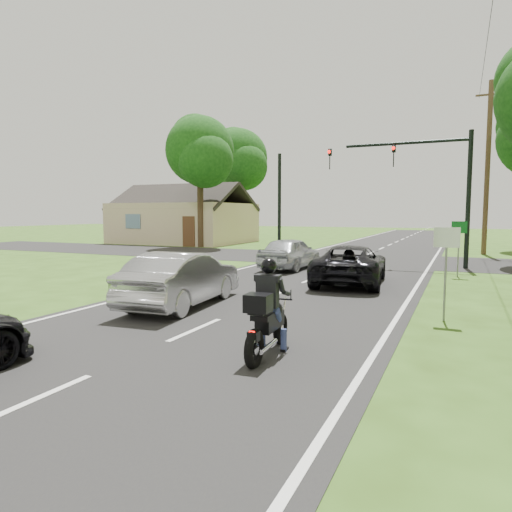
# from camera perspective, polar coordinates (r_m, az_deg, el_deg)

# --- Properties ---
(ground) EXTENTS (140.00, 140.00, 0.00)m
(ground) POSITION_cam_1_polar(r_m,az_deg,el_deg) (9.74, -7.56, -9.16)
(ground) COLOR #2E4A14
(ground) RESTS_ON ground
(road) EXTENTS (8.00, 100.00, 0.01)m
(road) POSITION_cam_1_polar(r_m,az_deg,el_deg) (18.83, 8.74, -2.09)
(road) COLOR black
(road) RESTS_ON ground
(cross_road) EXTENTS (60.00, 7.00, 0.01)m
(cross_road) POSITION_cam_1_polar(r_m,az_deg,el_deg) (24.63, 12.51, -0.40)
(cross_road) COLOR black
(cross_road) RESTS_ON ground
(motorcycle_rider) EXTENTS (0.56, 1.98, 1.70)m
(motorcycle_rider) POSITION_cam_1_polar(r_m,az_deg,el_deg) (7.82, 1.41, -7.69)
(motorcycle_rider) COLOR black
(motorcycle_rider) RESTS_ON ground
(dark_suv) EXTENTS (2.68, 4.97, 1.33)m
(dark_suv) POSITION_cam_1_polar(r_m,az_deg,el_deg) (16.05, 11.71, -1.03)
(dark_suv) COLOR black
(dark_suv) RESTS_ON road
(silver_sedan) EXTENTS (1.88, 4.43, 1.42)m
(silver_sedan) POSITION_cam_1_polar(r_m,az_deg,el_deg) (12.12, -9.22, -2.82)
(silver_sedan) COLOR #AFB0B4
(silver_sedan) RESTS_ON road
(silver_suv) EXTENTS (1.83, 4.15, 1.39)m
(silver_suv) POSITION_cam_1_polar(r_m,az_deg,el_deg) (19.88, 4.30, 0.39)
(silver_suv) COLOR #B1B5B9
(silver_suv) RESTS_ON road
(traffic_signal) EXTENTS (6.38, 0.44, 6.00)m
(traffic_signal) POSITION_cam_1_polar(r_m,az_deg,el_deg) (22.11, 20.25, 9.48)
(traffic_signal) COLOR black
(traffic_signal) RESTS_ON ground
(signal_pole_far) EXTENTS (0.20, 0.20, 6.00)m
(signal_pole_far) POSITION_cam_1_polar(r_m,az_deg,el_deg) (27.93, 2.94, 6.55)
(signal_pole_far) COLOR black
(signal_pole_far) RESTS_ON ground
(utility_pole_far) EXTENTS (1.60, 0.28, 10.00)m
(utility_pole_far) POSITION_cam_1_polar(r_m,az_deg,el_deg) (30.13, 26.96, 9.86)
(utility_pole_far) COLOR brown
(utility_pole_far) RESTS_ON ground
(sign_white) EXTENTS (0.55, 0.07, 2.12)m
(sign_white) POSITION_cam_1_polar(r_m,az_deg,el_deg) (11.01, 22.70, 0.59)
(sign_white) COLOR slate
(sign_white) RESTS_ON ground
(sign_green) EXTENTS (0.55, 0.07, 2.12)m
(sign_green) POSITION_cam_1_polar(r_m,az_deg,el_deg) (18.99, 24.04, 2.39)
(sign_green) COLOR slate
(sign_green) RESTS_ON ground
(tree_left_near) EXTENTS (5.12, 4.96, 9.22)m
(tree_left_near) POSITION_cam_1_polar(r_m,az_deg,el_deg) (32.68, -6.82, 12.57)
(tree_left_near) COLOR #332316
(tree_left_near) RESTS_ON ground
(tree_left_far) EXTENTS (5.76, 5.58, 10.14)m
(tree_left_far) POSITION_cam_1_polar(r_m,az_deg,el_deg) (42.39, -2.02, 11.77)
(tree_left_far) COLOR #332316
(tree_left_far) RESTS_ON ground
(house) EXTENTS (10.20, 8.00, 4.84)m
(house) POSITION_cam_1_polar(r_m,az_deg,el_deg) (38.28, -8.95, 4.34)
(house) COLOR tan
(house) RESTS_ON ground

